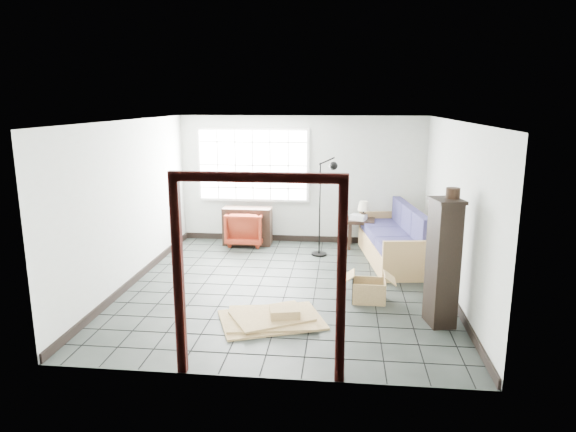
# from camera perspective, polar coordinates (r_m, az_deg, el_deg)

# --- Properties ---
(ground) EXTENTS (5.50, 5.50, 0.00)m
(ground) POSITION_cam_1_polar(r_m,az_deg,el_deg) (8.22, -0.10, -7.88)
(ground) COLOR black
(ground) RESTS_ON ground
(room_shell) EXTENTS (5.02, 5.52, 2.61)m
(room_shell) POSITION_cam_1_polar(r_m,az_deg,el_deg) (7.82, -0.08, 3.80)
(room_shell) COLOR #B2B6AE
(room_shell) RESTS_ON ground
(window_panel) EXTENTS (2.32, 0.08, 1.52)m
(window_panel) POSITION_cam_1_polar(r_m,az_deg,el_deg) (10.59, -3.91, 5.67)
(window_panel) COLOR silver
(window_panel) RESTS_ON ground
(doorway_trim) EXTENTS (1.80, 0.08, 2.20)m
(doorway_trim) POSITION_cam_1_polar(r_m,az_deg,el_deg) (5.24, -3.34, -4.04)
(doorway_trim) COLOR #360F0C
(doorway_trim) RESTS_ON ground
(futon_sofa) EXTENTS (1.18, 2.40, 1.02)m
(futon_sofa) POSITION_cam_1_polar(r_m,az_deg,el_deg) (9.59, 11.99, -2.83)
(futon_sofa) COLOR #A17249
(futon_sofa) RESTS_ON ground
(armchair) EXTENTS (0.76, 0.72, 0.76)m
(armchair) POSITION_cam_1_polar(r_m,az_deg,el_deg) (10.53, -4.64, -1.11)
(armchair) COLOR maroon
(armchair) RESTS_ON ground
(side_table) EXTENTS (0.57, 0.57, 0.59)m
(side_table) POSITION_cam_1_polar(r_m,az_deg,el_deg) (10.34, 8.11, -0.89)
(side_table) COLOR black
(side_table) RESTS_ON ground
(table_lamp) EXTENTS (0.29, 0.29, 0.37)m
(table_lamp) POSITION_cam_1_polar(r_m,az_deg,el_deg) (10.24, 8.41, 1.02)
(table_lamp) COLOR black
(table_lamp) RESTS_ON side_table
(projector) EXTENTS (0.36, 0.33, 0.11)m
(projector) POSITION_cam_1_polar(r_m,az_deg,el_deg) (10.22, 7.81, -0.13)
(projector) COLOR silver
(projector) RESTS_ON side_table
(floor_lamp) EXTENTS (0.50, 0.41, 1.89)m
(floor_lamp) POSITION_cam_1_polar(r_m,az_deg,el_deg) (9.55, 4.24, 1.33)
(floor_lamp) COLOR black
(floor_lamp) RESTS_ON ground
(console_shelf) EXTENTS (0.98, 0.38, 0.76)m
(console_shelf) POSITION_cam_1_polar(r_m,az_deg,el_deg) (10.53, -4.52, -1.12)
(console_shelf) COLOR black
(console_shelf) RESTS_ON ground
(tall_shelf) EXTENTS (0.44, 0.52, 1.68)m
(tall_shelf) POSITION_cam_1_polar(r_m,az_deg,el_deg) (6.94, 16.82, -4.88)
(tall_shelf) COLOR black
(tall_shelf) RESTS_ON ground
(pot) EXTENTS (0.20, 0.20, 0.13)m
(pot) POSITION_cam_1_polar(r_m,az_deg,el_deg) (6.79, 17.85, 2.44)
(pot) COLOR black
(pot) RESTS_ON tall_shelf
(open_box) EXTENTS (0.78, 0.40, 0.44)m
(open_box) POSITION_cam_1_polar(r_m,az_deg,el_deg) (7.71, 8.94, -8.20)
(open_box) COLOR olive
(open_box) RESTS_ON ground
(cardboard_pile) EXTENTS (1.58, 1.35, 0.19)m
(cardboard_pile) POSITION_cam_1_polar(r_m,az_deg,el_deg) (7.01, -1.63, -11.19)
(cardboard_pile) COLOR olive
(cardboard_pile) RESTS_ON ground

